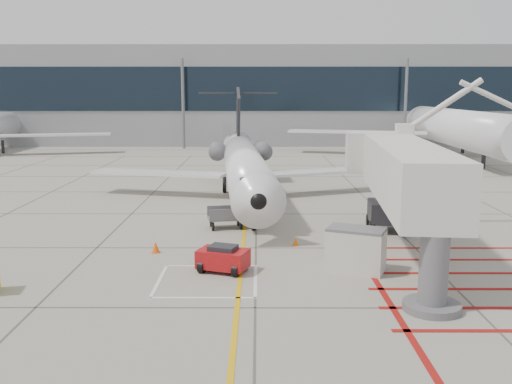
{
  "coord_description": "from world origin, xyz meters",
  "views": [
    {
      "loc": [
        0.1,
        -23.63,
        7.79
      ],
      "look_at": [
        0.0,
        6.0,
        2.5
      ],
      "focal_mm": 40.0,
      "sensor_mm": 36.0,
      "label": 1
    }
  ],
  "objects": [
    {
      "name": "pushback_tug",
      "position": [
        -1.42,
        0.27,
        0.62
      ],
      "size": [
        2.43,
        1.94,
        1.23
      ],
      "primitive_type": null,
      "rotation": [
        0.0,
        0.0,
        -0.34
      ],
      "color": "#AD1014",
      "rests_on": "ground_plane"
    },
    {
      "name": "baggage_cart",
      "position": [
        -1.74,
        8.21,
        0.64
      ],
      "size": [
        2.22,
        1.64,
        1.27
      ],
      "primitive_type": null,
      "rotation": [
        0.0,
        0.0,
        0.19
      ],
      "color": "#59595E",
      "rests_on": "ground_plane"
    },
    {
      "name": "bg_aircraft_c",
      "position": [
        22.81,
        46.0,
        6.31
      ],
      "size": [
        37.85,
        42.05,
        12.62
      ],
      "primitive_type": null,
      "color": "silver",
      "rests_on": "ground_plane"
    },
    {
      "name": "regional_jet",
      "position": [
        -0.66,
        14.71,
        3.93
      ],
      "size": [
        25.95,
        31.69,
        7.87
      ],
      "primitive_type": null,
      "rotation": [
        0.0,
        0.0,
        0.07
      ],
      "color": "white",
      "rests_on": "ground_plane"
    },
    {
      "name": "jet_bridge",
      "position": [
        6.88,
        1.91,
        3.58
      ],
      "size": [
        10.0,
        18.56,
        7.15
      ],
      "primitive_type": null,
      "rotation": [
        0.0,
        0.0,
        -0.09
      ],
      "color": "silver",
      "rests_on": "ground_plane"
    },
    {
      "name": "cone_side",
      "position": [
        2.03,
        4.5,
        0.22
      ],
      "size": [
        0.31,
        0.31,
        0.43
      ],
      "primitive_type": "cone",
      "color": "#DF5C0B",
      "rests_on": "ground_plane"
    },
    {
      "name": "ground_plane",
      "position": [
        0.0,
        0.0,
        0.0
      ],
      "size": [
        260.0,
        260.0,
        0.0
      ],
      "primitive_type": "plane",
      "color": "#9E9788",
      "rests_on": "ground"
    },
    {
      "name": "cone_nose",
      "position": [
        -4.88,
        3.16,
        0.28
      ],
      "size": [
        0.4,
        0.4,
        0.55
      ],
      "primitive_type": "cone",
      "color": "#E4520C",
      "rests_on": "ground_plane"
    },
    {
      "name": "terminal_glass_band",
      "position": [
        10.0,
        55.95,
        8.0
      ],
      "size": [
        180.0,
        0.1,
        6.0
      ],
      "primitive_type": "cube",
      "color": "black",
      "rests_on": "ground_plane"
    },
    {
      "name": "terminal_building",
      "position": [
        10.0,
        70.0,
        7.0
      ],
      "size": [
        180.0,
        28.0,
        14.0
      ],
      "primitive_type": "cube",
      "color": "gray",
      "rests_on": "ground_plane"
    },
    {
      "name": "ground_power_unit",
      "position": [
        4.37,
        0.35,
        0.96
      ],
      "size": [
        2.78,
        2.23,
        1.92
      ],
      "primitive_type": null,
      "rotation": [
        0.0,
        0.0,
        -0.39
      ],
      "color": "silver",
      "rests_on": "ground_plane"
    }
  ]
}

